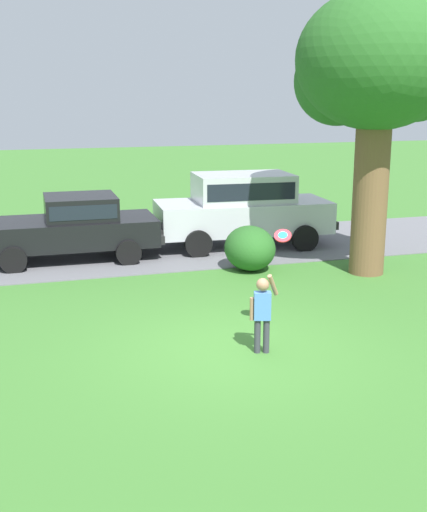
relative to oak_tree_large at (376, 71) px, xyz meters
The scene contains 8 objects.
ground_plane 7.15m from the oak_tree_large, 140.67° to the right, with size 80.00×80.00×0.00m, color #3D752D.
driveway_strip 7.02m from the oak_tree_large, 142.80° to the left, with size 28.00×4.40×0.02m, color slate.
oak_tree_large is the anchor object (origin of this frame).
shrub_centre_left 4.70m from the oak_tree_large, 160.92° to the left, with size 1.15×1.35×1.03m.
parked_sedan 7.82m from the oak_tree_large, 154.08° to the left, with size 4.42×2.13×1.56m.
parked_suv 4.99m from the oak_tree_large, 119.77° to the left, with size 4.79×2.30×1.92m.
child_thrower 6.67m from the oak_tree_large, 135.55° to the right, with size 0.47×0.23×1.29m.
frisbee 5.45m from the oak_tree_large, 135.93° to the right, with size 0.32×0.25×0.24m.
Camera 1 is at (-3.10, -9.42, 3.97)m, focal length 46.42 mm.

